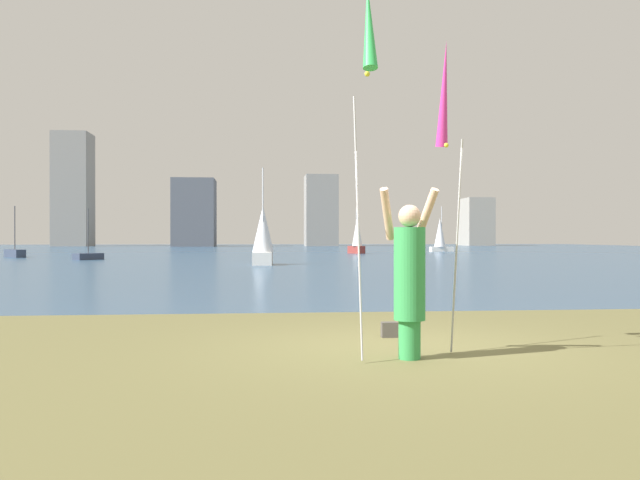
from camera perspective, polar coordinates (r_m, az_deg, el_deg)
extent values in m
cube|color=#2D4C6B|center=(70.51, -3.84, -0.96)|extent=(120.00, 115.90, 0.12)
cube|color=#33301C|center=(12.75, 3.32, -6.37)|extent=(120.00, 0.70, 0.02)
cylinder|color=green|center=(7.95, 7.78, -8.55)|extent=(0.26, 0.26, 0.46)
cylinder|color=green|center=(7.87, 7.78, -2.91)|extent=(0.37, 0.37, 1.10)
sphere|color=#D1A889|center=(7.86, 7.78, 2.08)|extent=(0.27, 0.27, 0.27)
cylinder|color=#D1A889|center=(7.96, 5.85, 2.25)|extent=(0.27, 0.43, 0.64)
cylinder|color=#D1A889|center=(8.07, 9.19, 2.22)|extent=(0.27, 0.43, 0.64)
cylinder|color=#B2B2B7|center=(7.85, 3.32, 1.48)|extent=(0.02, 0.69, 3.17)
cone|color=green|center=(7.45, 4.26, 18.15)|extent=(0.16, 0.36, 1.02)
sphere|color=yellow|center=(7.41, 4.12, 14.19)|extent=(0.06, 0.06, 0.06)
cylinder|color=#B2B2B7|center=(8.12, 11.77, -0.72)|extent=(0.02, 0.46, 2.59)
cone|color=#D83399|center=(8.84, 10.70, 12.30)|extent=(0.16, 0.38, 1.35)
sphere|color=yellow|center=(8.61, 10.91, 8.08)|extent=(0.06, 0.06, 0.06)
cube|color=#4C4742|center=(9.62, 6.04, -7.74)|extent=(0.23, 0.14, 0.22)
cube|color=silver|center=(34.25, -4.98, -1.61)|extent=(1.09, 2.29, 0.66)
cylinder|color=silver|center=(34.26, -4.98, 2.61)|extent=(0.07, 0.07, 4.38)
cone|color=white|center=(34.40, -4.97, 0.97)|extent=(1.17, 1.17, 2.42)
cube|color=#333D51|center=(51.53, -24.97, -1.06)|extent=(2.07, 2.36, 0.56)
cylinder|color=#47474C|center=(51.52, -24.97, 0.97)|extent=(0.07, 0.07, 3.10)
cube|color=#333D51|center=(44.47, -19.48, -1.35)|extent=(1.85, 1.89, 0.41)
cylinder|color=#47474C|center=(44.46, -19.48, 0.75)|extent=(0.06, 0.06, 2.86)
cube|color=maroon|center=(57.59, 3.17, -0.85)|extent=(1.39, 1.87, 0.66)
cylinder|color=silver|center=(57.59, 3.17, 1.11)|extent=(0.06, 0.06, 3.28)
cone|color=white|center=(57.48, 3.25, 0.76)|extent=(1.21, 1.21, 2.57)
cube|color=white|center=(65.75, 10.51, -0.79)|extent=(2.32, 1.01, 0.48)
cylinder|color=silver|center=(65.75, 10.51, 1.15)|extent=(0.07, 0.07, 3.98)
cone|color=white|center=(65.69, 10.37, 0.64)|extent=(1.20, 1.20, 2.80)
cube|color=gray|center=(110.06, -20.64, 4.11)|extent=(5.38, 5.76, 17.71)
cube|color=#565B66|center=(102.54, -10.85, 2.33)|extent=(6.35, 6.91, 10.29)
cube|color=gray|center=(105.04, 0.08, 2.55)|extent=(5.07, 5.67, 11.26)
cube|color=gray|center=(112.61, 13.41, 1.53)|extent=(4.41, 6.21, 7.89)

